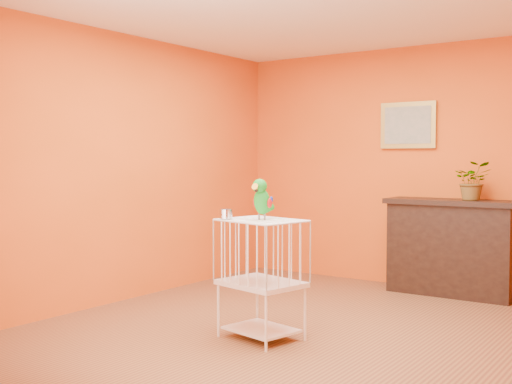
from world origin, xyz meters
The scene contains 8 objects.
ground centered at (0.00, 0.00, 0.00)m, with size 4.50×4.50×0.00m, color brown.
room_shell centered at (0.00, 0.00, 1.58)m, with size 4.50×4.50×4.50m.
console_cabinet centered at (0.55, 2.02, 0.49)m, with size 1.31×0.47×0.97m.
potted_plant centered at (0.76, 2.04, 1.12)m, with size 0.35×0.39×0.30m, color #26722D.
framed_picture centered at (0.00, 2.22, 1.75)m, with size 0.62×0.04×0.50m.
birdcage centered at (-0.13, -0.40, 0.48)m, with size 0.68×0.57×0.92m.
feed_cup centered at (-0.39, -0.51, 0.96)m, with size 0.10×0.10×0.07m, color silver.
parrot centered at (-0.14, -0.38, 1.08)m, with size 0.16×0.28×0.32m.
Camera 1 is at (2.63, -4.43, 1.39)m, focal length 45.00 mm.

